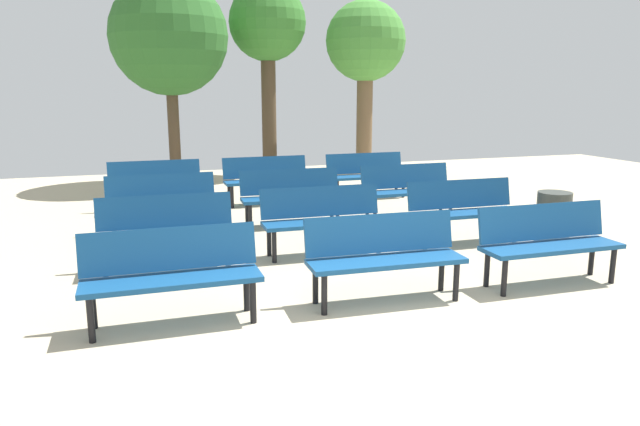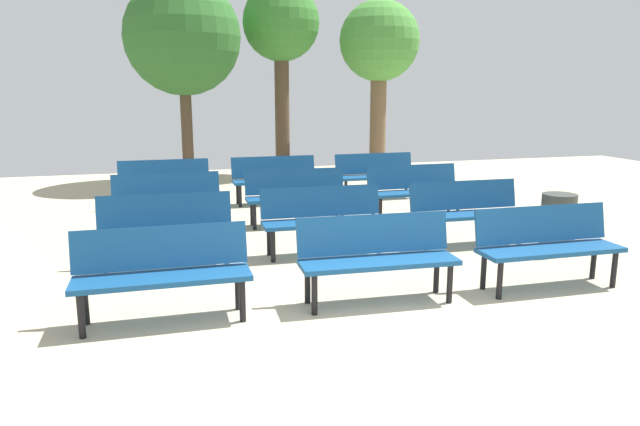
{
  "view_description": "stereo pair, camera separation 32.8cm",
  "coord_description": "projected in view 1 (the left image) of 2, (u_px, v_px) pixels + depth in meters",
  "views": [
    {
      "loc": [
        -2.33,
        -3.6,
        2.13
      ],
      "look_at": [
        0.0,
        3.4,
        0.55
      ],
      "focal_mm": 32.69,
      "sensor_mm": 36.0,
      "label": 1
    },
    {
      "loc": [
        -2.02,
        -3.7,
        2.13
      ],
      "look_at": [
        0.0,
        3.4,
        0.55
      ],
      "focal_mm": 32.69,
      "sensor_mm": 36.0,
      "label": 2
    }
  ],
  "objects": [
    {
      "name": "bench_r1_c1",
      "position": [
        323.0,
        216.0,
        7.59
      ],
      "size": [
        1.62,
        0.54,
        0.87
      ],
      "rotation": [
        0.0,
        0.0,
        -0.03
      ],
      "color": "navy",
      "rests_on": "ground_plane"
    },
    {
      "name": "bench_r1_c0",
      "position": [
        166.0,
        227.0,
        6.97
      ],
      "size": [
        1.61,
        0.53,
        0.87
      ],
      "rotation": [
        0.0,
        0.0,
        -0.03
      ],
      "color": "navy",
      "rests_on": "ground_plane"
    },
    {
      "name": "tree_0",
      "position": [
        366.0,
        45.0,
        14.52
      ],
      "size": [
        1.99,
        1.99,
        4.3
      ],
      "color": "brown",
      "rests_on": "ground_plane"
    },
    {
      "name": "bench_r0_c2",
      "position": [
        548.0,
        239.0,
        6.42
      ],
      "size": [
        1.61,
        0.51,
        0.87
      ],
      "rotation": [
        0.0,
        0.0,
        -0.02
      ],
      "color": "navy",
      "rests_on": "ground_plane"
    },
    {
      "name": "bench_r3_c1",
      "position": [
        266.0,
        177.0,
        10.96
      ],
      "size": [
        1.6,
        0.48,
        0.87
      ],
      "rotation": [
        0.0,
        0.0,
        -0.0
      ],
      "color": "navy",
      "rests_on": "ground_plane"
    },
    {
      "name": "bench_r3_c0",
      "position": [
        155.0,
        182.0,
        10.35
      ],
      "size": [
        1.6,
        0.48,
        0.87
      ],
      "rotation": [
        0.0,
        0.0,
        0.0
      ],
      "color": "navy",
      "rests_on": "ground_plane"
    },
    {
      "name": "trash_bin",
      "position": [
        553.0,
        221.0,
        7.84
      ],
      "size": [
        0.45,
        0.45,
        0.78
      ],
      "primitive_type": "cylinder",
      "color": "#383D38",
      "rests_on": "ground_plane"
    },
    {
      "name": "bench_r3_c2",
      "position": [
        366.0,
        172.0,
        11.56
      ],
      "size": [
        1.6,
        0.48,
        0.87
      ],
      "rotation": [
        0.0,
        0.0,
        -0.0
      ],
      "color": "navy",
      "rests_on": "ground_plane"
    },
    {
      "name": "bench_r1_c2",
      "position": [
        464.0,
        207.0,
        8.14
      ],
      "size": [
        1.61,
        0.52,
        0.87
      ],
      "rotation": [
        0.0,
        0.0,
        -0.02
      ],
      "color": "navy",
      "rests_on": "ground_plane"
    },
    {
      "name": "bench_r0_c1",
      "position": [
        384.0,
        252.0,
        5.9
      ],
      "size": [
        1.62,
        0.56,
        0.87
      ],
      "rotation": [
        0.0,
        0.0,
        -0.05
      ],
      "color": "navy",
      "rests_on": "ground_plane"
    },
    {
      "name": "bench_r2_c0",
      "position": [
        162.0,
        200.0,
        8.7
      ],
      "size": [
        1.6,
        0.49,
        0.87
      ],
      "rotation": [
        0.0,
        0.0,
        -0.0
      ],
      "color": "navy",
      "rests_on": "ground_plane"
    },
    {
      "name": "bench_r2_c2",
      "position": [
        408.0,
        187.0,
        9.83
      ],
      "size": [
        1.6,
        0.48,
        0.87
      ],
      "rotation": [
        0.0,
        0.0,
        0.0
      ],
      "color": "navy",
      "rests_on": "ground_plane"
    },
    {
      "name": "bench_r0_c0",
      "position": [
        172.0,
        270.0,
        5.31
      ],
      "size": [
        1.6,
        0.49,
        0.87
      ],
      "rotation": [
        0.0,
        0.0,
        -0.01
      ],
      "color": "navy",
      "rests_on": "ground_plane"
    },
    {
      "name": "tree_1",
      "position": [
        267.0,
        27.0,
        14.06
      ],
      "size": [
        1.87,
        1.87,
        4.64
      ],
      "color": "#4C3A28",
      "rests_on": "ground_plane"
    },
    {
      "name": "ground_plane",
      "position": [
        459.0,
        369.0,
        4.51
      ],
      "size": [
        24.0,
        24.0,
        0.0
      ],
      "primitive_type": "plane",
      "color": "#BCAD8E"
    },
    {
      "name": "bench_r2_c1",
      "position": [
        291.0,
        193.0,
        9.24
      ],
      "size": [
        1.62,
        0.56,
        0.87
      ],
      "rotation": [
        0.0,
        0.0,
        -0.05
      ],
      "color": "navy",
      "rests_on": "ground_plane"
    },
    {
      "name": "tree_2",
      "position": [
        169.0,
        37.0,
        12.73
      ],
      "size": [
        2.58,
        2.58,
        4.55
      ],
      "color": "#4C3A28",
      "rests_on": "ground_plane"
    }
  ]
}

